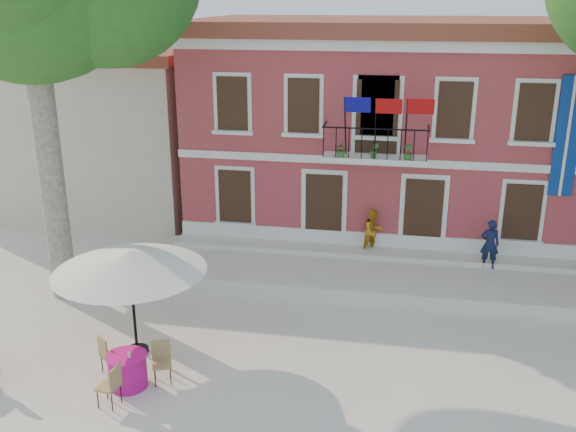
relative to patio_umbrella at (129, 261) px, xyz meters
The scene contains 8 objects.
ground 4.17m from the patio_umbrella, 17.45° to the left, with size 90.00×90.00×0.00m, color beige.
main_building 12.28m from the patio_umbrella, 64.47° to the left, with size 13.50×9.59×7.50m.
neighbor_west 13.57m from the patio_umbrella, 117.43° to the left, with size 9.40×9.40×6.40m.
terrace 7.88m from the patio_umbrella, 45.88° to the left, with size 14.00×3.40×0.30m, color silver.
patio_umbrella is the anchor object (origin of this frame).
pedestrian_navy 10.90m from the patio_umbrella, 34.81° to the left, with size 0.57×0.37×1.55m, color #101836.
pedestrian_orange 8.68m from the patio_umbrella, 51.68° to the left, with size 0.73×0.57×1.49m, color #BE8116.
cafe_table_1 2.45m from the patio_umbrella, 73.93° to the right, with size 1.86×1.73×0.95m.
Camera 1 is at (2.86, -13.89, 8.21)m, focal length 40.00 mm.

